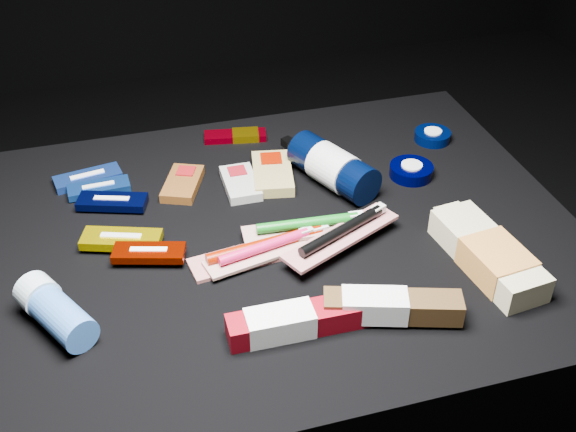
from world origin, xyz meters
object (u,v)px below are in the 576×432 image
object	(u,v)px
bodywash_bottle	(489,256)
deodorant_stick	(55,311)
lotion_bottle	(333,167)
toothpaste_carton_red	(292,322)

from	to	relation	value
bodywash_bottle	deodorant_stick	world-z (taller)	deodorant_stick
lotion_bottle	deodorant_stick	world-z (taller)	lotion_bottle
bodywash_bottle	deodorant_stick	size ratio (longest dim) A/B	1.60
lotion_bottle	toothpaste_carton_red	xyz separation A→B (m)	(-0.17, -0.34, -0.02)
lotion_bottle	deodorant_stick	bearing A→B (deg)	-178.23
lotion_bottle	bodywash_bottle	world-z (taller)	lotion_bottle
toothpaste_carton_red	deodorant_stick	bearing A→B (deg)	162.87
lotion_bottle	toothpaste_carton_red	size ratio (longest dim) A/B	1.11
bodywash_bottle	toothpaste_carton_red	distance (m)	0.33
lotion_bottle	bodywash_bottle	xyz separation A→B (m)	(0.16, -0.29, -0.01)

